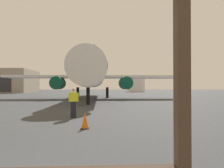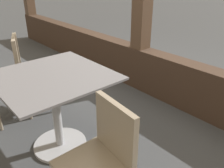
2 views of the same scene
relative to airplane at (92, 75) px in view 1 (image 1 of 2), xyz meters
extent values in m
plane|color=#383A3D|center=(-1.27, 10.25, -3.68)|extent=(220.00, 220.00, 0.00)
cube|color=#4C3828|center=(2.45, -29.75, -1.98)|extent=(0.20, 0.20, 3.41)
cylinder|color=silver|center=(0.00, 1.27, 0.01)|extent=(3.87, 27.02, 3.87)
cone|color=silver|center=(0.00, -13.54, 0.01)|extent=(3.68, 2.60, 3.68)
cylinder|color=black|center=(0.00, -11.64, 0.16)|extent=(3.95, 0.90, 3.95)
cube|color=silver|center=(-7.11, 0.85, -0.29)|extent=(12.28, 4.20, 0.36)
cube|color=silver|center=(7.11, 0.85, -0.29)|extent=(12.28, 4.20, 0.36)
cylinder|color=#0C4C38|center=(-5.13, -0.55, -1.29)|extent=(1.90, 3.20, 1.90)
cylinder|color=#0C4C38|center=(5.13, -0.55, -1.29)|extent=(1.90, 3.20, 1.90)
cube|color=#0C4C38|center=(0.00, 13.28, 4.35)|extent=(0.36, 4.40, 5.20)
cylinder|color=black|center=(0.00, -11.34, -2.80)|extent=(0.36, 0.36, 1.76)
cylinder|color=black|center=(-2.40, 1.85, -2.80)|extent=(0.44, 0.44, 1.76)
cylinder|color=black|center=(2.40, 1.85, -2.80)|extent=(0.44, 0.44, 1.76)
cube|color=black|center=(-0.33, -20.44, -3.21)|extent=(0.32, 0.20, 0.95)
cube|color=yellow|center=(-0.33, -20.44, -2.46)|extent=(0.40, 0.22, 0.55)
sphere|color=tan|center=(-0.33, -20.44, -2.05)|extent=(0.22, 0.22, 0.22)
cylinder|color=yellow|center=(-0.09, -20.43, -2.48)|extent=(0.09, 0.09, 0.52)
cylinder|color=yellow|center=(-0.57, -20.46, -2.48)|extent=(0.09, 0.09, 0.52)
cone|color=orange|center=(0.56, -23.69, -3.32)|extent=(0.32, 0.32, 0.72)
cube|color=black|center=(0.56, -23.69, -3.67)|extent=(0.36, 0.36, 0.03)
cylinder|color=white|center=(15.05, 47.56, -0.63)|extent=(6.65, 6.65, 6.10)
camera|label=1|loc=(1.21, -32.91, -1.89)|focal=34.04mm
camera|label=2|loc=(0.95, -32.19, -2.08)|focal=38.00mm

